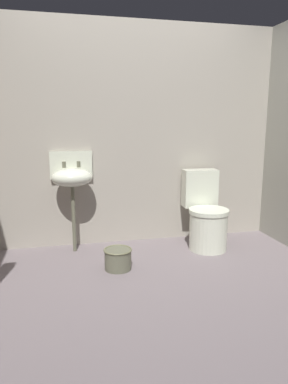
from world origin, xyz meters
The scene contains 5 objects.
ground_plane centered at (0.00, 0.00, -0.04)m, with size 3.59×2.53×0.08m, color slate.
wall_back centered at (0.00, 1.11, 1.14)m, with size 3.59×0.10×2.27m, color #A59D8F.
toilet_near_wall centered at (0.75, 0.71, 0.32)m, with size 0.42×0.61×0.78m.
sink centered at (-0.58, 0.90, 0.75)m, with size 0.42×0.35×0.99m.
bucket centered at (-0.22, 0.34, 0.10)m, with size 0.25×0.25×0.19m.
Camera 1 is at (-0.65, -2.58, 1.29)m, focal length 33.10 mm.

